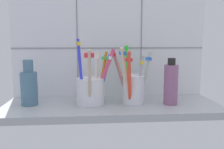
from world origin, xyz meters
TOP-DOWN VIEW (x-y plane):
  - counter_slab at (0.00, 0.00)cm, footprint 64.00×22.00cm
  - tile_wall_back at (0.00, 12.00)cm, footprint 64.00×2.20cm
  - toothbrush_cup_left at (-6.16, 0.70)cm, footprint 11.58×13.09cm
  - toothbrush_cup_right at (6.23, 0.80)cm, footprint 12.70×16.64cm
  - ceramic_vase at (-24.25, 1.10)cm, footprint 4.82×4.82cm
  - soap_bottle at (17.26, -1.24)cm, footprint 4.15×4.15cm

SIDE VIEW (x-z plane):
  - counter_slab at x=0.00cm, z-range 0.00..2.00cm
  - toothbrush_cup_left at x=-6.16cm, z-range -2.86..16.43cm
  - toothbrush_cup_right at x=6.23cm, z-range -1.32..15.90cm
  - ceramic_vase at x=-24.25cm, z-range 0.97..14.31cm
  - soap_bottle at x=17.26cm, z-range 1.34..15.07cm
  - tile_wall_back at x=0.00cm, z-range 0.00..45.00cm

